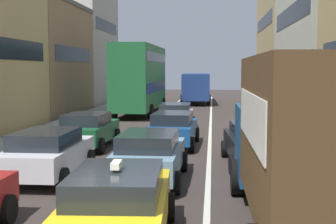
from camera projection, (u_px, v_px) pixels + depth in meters
name	position (u px, v px, depth m)	size (l,w,h in m)	color
sidewalk_left	(69.00, 124.00, 27.87)	(2.60, 64.00, 0.14)	#9B9B9B
lane_stripe_left	(152.00, 127.00, 27.40)	(0.16, 60.00, 0.01)	silver
lane_stripe_right	(210.00, 127.00, 27.08)	(0.16, 60.00, 0.01)	silver
removalist_box_truck	(308.00, 138.00, 9.31)	(2.77, 7.73, 3.58)	navy
taxi_centre_lane_front	(118.00, 205.00, 8.81)	(2.26, 4.40, 1.66)	yellow
sedan_centre_lane_second	(149.00, 155.00, 13.98)	(2.09, 4.32, 1.49)	#759EB7
wagon_left_lane_second	(48.00, 152.00, 14.38)	(2.08, 4.31, 1.49)	silver
hatchback_centre_lane_third	(173.00, 128.00, 20.32)	(2.18, 4.36, 1.49)	#194C8C
sedan_left_lane_third	(88.00, 129.00, 20.02)	(2.10, 4.32, 1.49)	#19592D
coupe_centre_lane_fourth	(176.00, 116.00, 25.61)	(2.12, 4.33, 1.49)	beige
sedan_right_lane_behind_truck	(255.00, 143.00, 16.30)	(2.29, 4.41, 1.49)	black
bus_mid_queue_primary	(140.00, 76.00, 34.83)	(2.94, 10.54, 5.06)	#1E6033
bus_far_queue_secondary	(196.00, 85.00, 46.79)	(3.08, 10.58, 2.90)	navy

